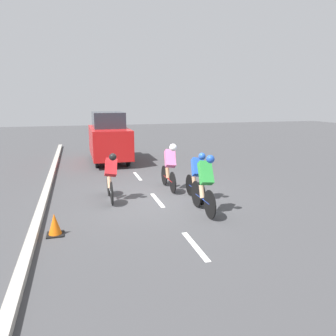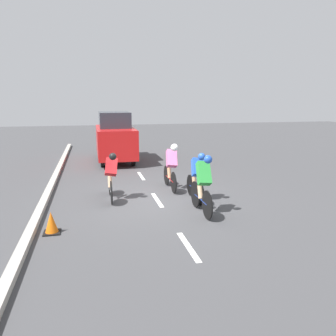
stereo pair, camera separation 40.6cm
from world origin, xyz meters
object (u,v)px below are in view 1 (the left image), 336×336
at_px(cyclist_red, 111,176).
at_px(cyclist_green, 205,183).
at_px(traffic_cone, 55,225).
at_px(support_car, 109,138).
at_px(cyclist_blue, 197,175).
at_px(cyclist_pink, 170,165).

relative_size(cyclist_red, cyclist_green, 0.97).
bearing_deg(traffic_cone, support_car, -103.49).
height_order(cyclist_blue, cyclist_green, cyclist_green).
distance_m(cyclist_pink, traffic_cone, 4.54).
bearing_deg(cyclist_red, cyclist_pink, -160.24).
height_order(cyclist_pink, cyclist_red, cyclist_pink).
xyz_separation_m(cyclist_pink, traffic_cone, (3.43, 2.92, -0.58)).
relative_size(cyclist_red, support_car, 0.40).
bearing_deg(cyclist_green, cyclist_red, -38.22).
bearing_deg(cyclist_pink, cyclist_blue, 107.59).
bearing_deg(support_car, cyclist_red, 84.69).
bearing_deg(support_car, traffic_cone, 76.51).
height_order(cyclist_green, traffic_cone, cyclist_green).
bearing_deg(cyclist_pink, support_car, -75.84).
bearing_deg(cyclist_pink, traffic_cone, 40.36).
distance_m(cyclist_red, cyclist_green, 2.82).
height_order(cyclist_red, cyclist_green, cyclist_green).
bearing_deg(traffic_cone, cyclist_red, -123.32).
height_order(cyclist_pink, cyclist_green, cyclist_green).
xyz_separation_m(cyclist_red, cyclist_green, (-2.21, 1.74, 0.06)).
relative_size(cyclist_blue, cyclist_green, 0.96).
bearing_deg(cyclist_green, support_car, -78.48).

